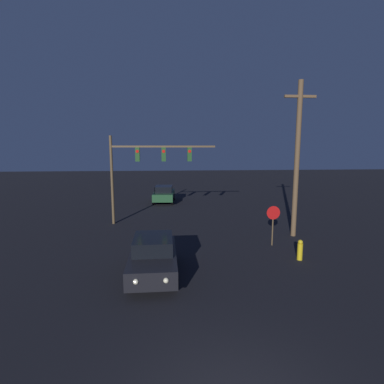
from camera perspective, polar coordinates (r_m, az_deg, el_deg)
car_near at (r=12.10m, az=-7.40°, el=-12.06°), size 1.86×4.13×1.52m
car_far at (r=27.62m, az=-5.36°, el=-0.34°), size 2.03×4.20×1.52m
traffic_signal_mast at (r=19.76m, az=-9.07°, el=5.54°), size 6.82×0.30×5.76m
stop_sign at (r=15.86m, az=15.18°, el=-4.84°), size 0.69×0.07×2.07m
utility_pole at (r=17.59m, az=19.38°, el=6.20°), size 1.74×0.28×8.57m
fire_hydrant at (r=14.50m, az=19.87°, el=-10.34°), size 0.24×0.24×0.93m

